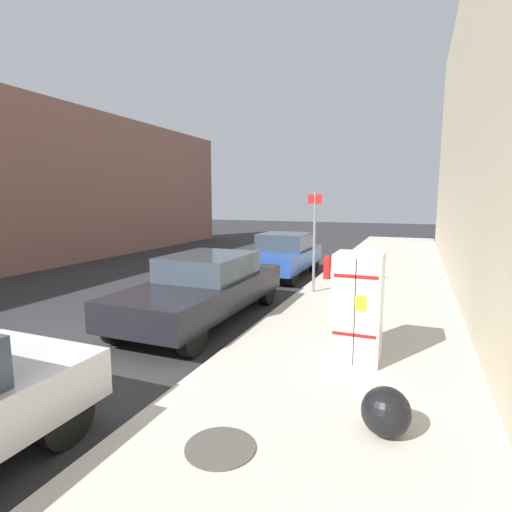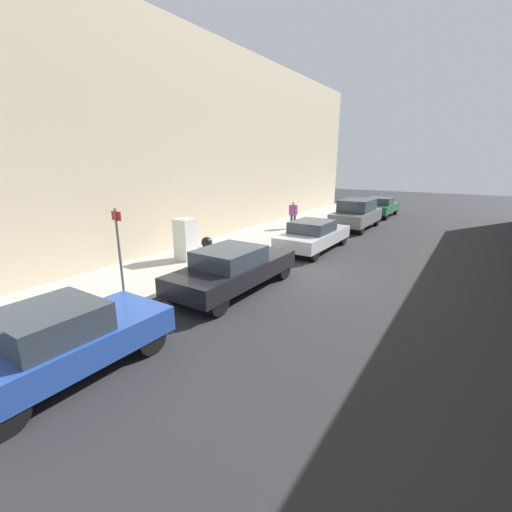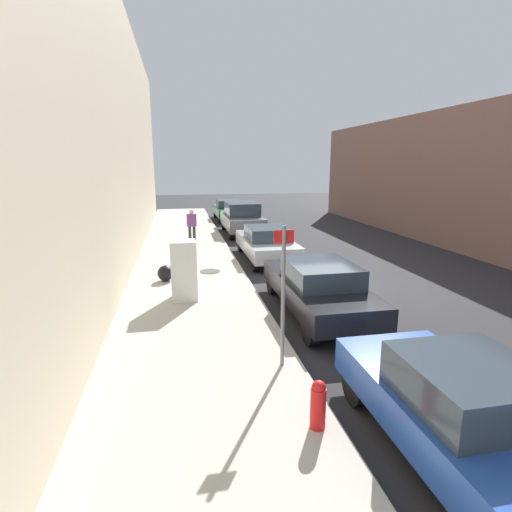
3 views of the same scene
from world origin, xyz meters
name	(u,v)px [view 3 (image 3 of 3)]	position (x,y,z in m)	size (l,w,h in m)	color
ground_plane	(321,283)	(0.00, 0.00, 0.00)	(80.00, 80.00, 0.00)	#28282B
sidewalk_slab	(190,288)	(-4.23, 0.00, 0.08)	(3.82, 44.00, 0.17)	#B2ADA0
building_facade_near	(65,127)	(-7.36, 0.00, 4.79)	(2.44, 39.60, 9.57)	beige
discarded_refrigerator	(184,270)	(-4.40, -1.20, 0.99)	(0.69, 0.68, 1.64)	silver
manhole_cover	(210,271)	(-3.49, 1.55, 0.18)	(0.70, 0.70, 0.02)	#47443F
street_sign_post	(283,290)	(-2.71, -5.33, 1.63)	(0.36, 0.07, 2.62)	slate
fire_hydrant	(318,404)	(-2.68, -7.18, 0.54)	(0.22, 0.22, 0.73)	red
trash_bag	(166,273)	(-4.97, 0.70, 0.42)	(0.51, 0.51, 0.51)	black
pedestrian_walking_far	(192,224)	(-3.88, 7.07, 1.06)	(0.45, 0.22, 1.57)	#333338
parked_hatchback_blue	(458,408)	(-1.03, -7.89, 0.73)	(1.75, 3.89, 1.44)	#23479E
parked_sedan_dark	(318,286)	(-1.03, -2.55, 0.74)	(1.80, 4.77, 1.41)	black
parked_sedan_silver	(267,243)	(-1.03, 3.55, 0.72)	(1.82, 4.61, 1.38)	silver
parked_suv_gray	(242,218)	(-1.03, 9.85, 0.92)	(1.91, 4.54, 1.77)	slate
parked_sedan_green	(229,209)	(-1.03, 15.64, 0.74)	(1.84, 4.35, 1.41)	#1E6038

